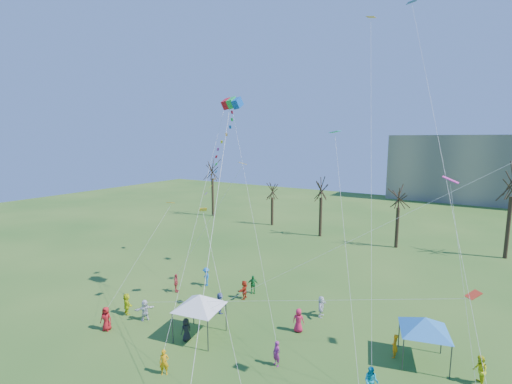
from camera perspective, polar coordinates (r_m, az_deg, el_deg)
The scene contains 6 objects.
bare_tree_row at distance 51.05m, azimuth 21.86°, elevation -0.06°, with size 71.42×8.28×11.70m.
big_box_kite at distance 28.49m, azimuth -5.46°, elevation 5.86°, with size 4.11×7.04×20.12m.
canopy_tent_white at distance 26.85m, azimuth -9.01°, elevation -16.86°, with size 4.21×4.21×3.21m.
canopy_tent_blue at distance 26.27m, azimuth 25.38°, elevation -18.56°, with size 3.92×3.92×3.04m.
festival_crowd at distance 26.88m, azimuth 0.46°, elevation -21.18°, with size 26.74×13.90×1.84m.
small_kites_aloft at distance 25.75m, azimuth 10.81°, elevation 7.19°, with size 29.78×18.84×34.37m.
Camera 1 is at (10.18, -13.03, 14.19)m, focal length 25.00 mm.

